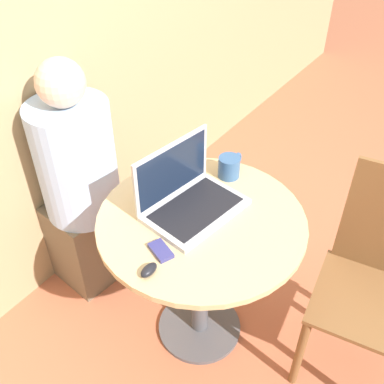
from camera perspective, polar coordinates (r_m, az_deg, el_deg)
ground_plane at (r=2.25m, az=0.96°, el=-16.79°), size 12.00×12.00×0.00m
back_wall at (r=1.94m, az=-21.11°, el=20.07°), size 7.00×0.05×2.60m
round_table at (r=1.82m, az=1.14°, el=-7.12°), size 0.80×0.80×0.71m
laptop at (r=1.71m, az=-0.52°, el=-0.59°), size 0.41×0.30×0.26m
cell_phone at (r=1.58m, az=-3.99°, el=-7.43°), size 0.09×0.11×0.02m
computer_mouse at (r=1.51m, az=-5.50°, el=-9.83°), size 0.07×0.04×0.03m
coffee_cup at (r=1.89m, az=4.81°, el=3.27°), size 0.14×0.09×0.09m
chair_empty at (r=1.92m, az=22.01°, el=-10.53°), size 0.45×0.45×0.95m
person_seated at (r=2.20m, az=-14.48°, el=-0.48°), size 0.38×0.55×1.20m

